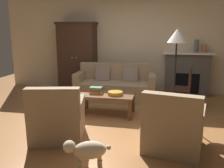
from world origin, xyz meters
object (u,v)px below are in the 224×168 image
armoire (78,57)px  couch (116,86)px  mantel_vase_slate (196,46)px  armchair_near_right (173,129)px  fireplace (187,74)px  coffee_table (107,97)px  mantel_vase_terracotta (204,49)px  floor_lamp (177,41)px  fruit_bowl (115,93)px  book_stack (96,90)px  side_chair_wooden (184,85)px  dog (87,151)px  armchair_near_left (58,120)px

armoire → couch: size_ratio=0.97×
mantel_vase_slate → armchair_near_right: size_ratio=0.35×
fireplace → coffee_table: bearing=-132.0°
mantel_vase_terracotta → floor_lamp: 1.94m
fruit_bowl → mantel_vase_slate: 2.70m
couch → coffee_table: bearing=-88.3°
armoire → floor_lamp: size_ratio=1.11×
fireplace → armchair_near_right: fireplace is taller
book_stack → armchair_near_right: armchair_near_right is taller
side_chair_wooden → fruit_bowl: bearing=-151.3°
book_stack → mantel_vase_terracotta: 3.07m
armoire → dog: 4.15m
side_chair_wooden → floor_lamp: size_ratio=0.53×
fireplace → book_stack: size_ratio=4.91×
couch → mantel_vase_slate: mantel_vase_slate is taller
fruit_bowl → armchair_near_left: size_ratio=0.32×
armoire → dog: armoire is taller
coffee_table → mantel_vase_terracotta: bearing=42.0°
fireplace → floor_lamp: 2.03m
couch → coffee_table: size_ratio=1.77×
armchair_near_right → dog: size_ratio=1.65×
fireplace → dog: size_ratio=2.29×
armoire → mantel_vase_slate: armoire is taller
couch → fruit_bowl: 1.21m
floor_lamp → side_chair_wooden: bearing=67.5°
couch → mantel_vase_slate: (1.92, 0.74, 0.96)m
armchair_near_left → armchair_near_right: same height
mantel_vase_slate → armchair_near_right: 3.38m
floor_lamp → book_stack: bearing=-175.7°
armoire → armchair_near_right: size_ratio=2.08×
fireplace → couch: (-1.74, -0.76, -0.25)m
coffee_table → floor_lamp: floor_lamp is taller
armoire → fruit_bowl: bearing=-52.6°
book_stack → dog: (0.44, -2.02, -0.24)m
armoire → coffee_table: armoire is taller
fireplace → mantel_vase_terracotta: bearing=-2.7°
armchair_near_right → dog: armchair_near_right is taller
couch → dog: (0.25, -3.15, -0.07)m
couch → fruit_bowl: couch is taller
armchair_near_left → armchair_near_right: (1.73, -0.01, 0.00)m
book_stack → side_chair_wooden: bearing=21.4°
book_stack → mantel_vase_terracotta: size_ratio=1.28×
armoire → side_chair_wooden: 3.03m
fireplace → side_chair_wooden: size_ratio=1.40×
coffee_table → mantel_vase_terracotta: mantel_vase_terracotta is taller
armoire → armchair_near_right: 4.04m
fruit_bowl → armchair_near_right: (1.07, -1.25, -0.14)m
coffee_table → mantel_vase_terracotta: 2.94m
armchair_near_right → mantel_vase_slate: bearing=78.6°
fruit_bowl → floor_lamp: 1.53m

